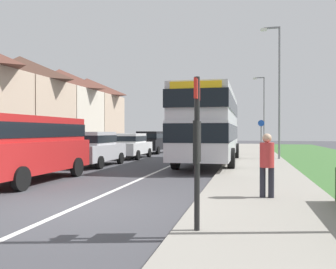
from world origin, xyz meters
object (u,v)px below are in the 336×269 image
double_decker_bus (210,123)px  street_lamp_mid (278,84)px  parked_van_red (27,143)px  pedestrian_at_stop (267,162)px  parked_car_white (130,145)px  bus_stop_sign (197,143)px  cycle_route_sign (261,136)px  parked_car_silver (94,147)px  parked_car_black (151,141)px  street_lamp_far (263,107)px

double_decker_bus → street_lamp_mid: 5.31m
parked_van_red → street_lamp_mid: 14.57m
parked_van_red → pedestrian_at_stop: bearing=-12.9°
parked_car_white → street_lamp_mid: (9.01, 0.24, 3.61)m
bus_stop_sign → cycle_route_sign: bearing=85.2°
parked_car_silver → parked_car_white: size_ratio=1.04×
parked_car_silver → parked_car_black: size_ratio=1.08×
bus_stop_sign → cycle_route_sign: size_ratio=1.03×
cycle_route_sign → street_lamp_mid: size_ratio=0.32×
parked_van_red → parked_car_black: bearing=90.7°
parked_car_white → street_lamp_mid: street_lamp_mid is taller
double_decker_bus → bus_stop_sign: bearing=-84.8°
parked_car_silver → bus_stop_sign: bearing=-57.8°
cycle_route_sign → parked_van_red: bearing=-118.9°
street_lamp_far → parked_car_white: bearing=-120.0°
parked_car_white → double_decker_bus: bearing=-27.9°
street_lamp_mid → cycle_route_sign: bearing=101.9°
parked_car_white → parked_car_black: parked_car_black is taller
street_lamp_mid → street_lamp_far: (-0.27, 14.93, -0.36)m
parked_car_black → pedestrian_at_stop: bearing=-66.0°
pedestrian_at_stop → cycle_route_sign: cycle_route_sign is taller
street_lamp_far → parked_car_black: bearing=-132.3°
parked_van_red → parked_car_silver: size_ratio=1.28×
parked_car_black → parked_car_silver: bearing=-89.7°
pedestrian_at_stop → cycle_route_sign: 16.61m
parked_car_black → double_decker_bus: bearing=-56.0°
parked_car_silver → double_decker_bus: bearing=22.8°
parked_car_black → bus_stop_sign: bearing=-72.3°
parked_car_silver → cycle_route_sign: cycle_route_sign is taller
double_decker_bus → parked_car_white: 6.21m
parked_car_black → cycle_route_sign: cycle_route_sign is taller
parked_van_red → street_lamp_far: bearing=71.4°
cycle_route_sign → street_lamp_far: street_lamp_far is taller
parked_car_white → cycle_route_sign: (8.21, 4.04, 0.55)m
parked_car_white → bus_stop_sign: bus_stop_sign is taller
parked_car_silver → pedestrian_at_stop: 10.84m
parked_car_black → cycle_route_sign: 8.51m
parked_car_silver → parked_van_red: bearing=-88.5°
bus_stop_sign → cycle_route_sign: (1.66, 19.79, -0.11)m
parked_van_red → bus_stop_sign: 8.21m
parked_van_red → pedestrian_at_stop: 7.98m
parked_car_white → parked_car_black: 5.38m
bus_stop_sign → street_lamp_mid: size_ratio=0.33×
parked_car_silver → parked_car_white: bearing=88.7°
parked_car_silver → street_lamp_mid: 11.19m
bus_stop_sign → street_lamp_far: (2.20, 30.91, 2.58)m
parked_car_white → cycle_route_sign: cycle_route_sign is taller
bus_stop_sign → street_lamp_far: 31.10m
street_lamp_far → pedestrian_at_stop: bearing=-92.0°
pedestrian_at_stop → bus_stop_sign: bus_stop_sign is taller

